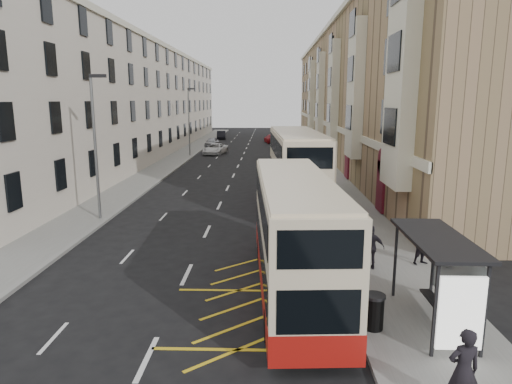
{
  "coord_description": "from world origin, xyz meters",
  "views": [
    {
      "loc": [
        3.24,
        -12.97,
        6.8
      ],
      "look_at": [
        2.62,
        8.44,
        2.45
      ],
      "focal_mm": 32.0,
      "sensor_mm": 36.0,
      "label": 1
    }
  ],
  "objects_px": {
    "bus_shelter": "(446,265)",
    "car_red": "(272,139)",
    "street_lamp_far": "(189,118)",
    "pedestrian_mid": "(424,245)",
    "double_decker_front": "(295,235)",
    "street_lamp_near": "(96,140)",
    "car_dark": "(221,135)",
    "double_decker_rear": "(296,169)",
    "pedestrian_near": "(464,371)",
    "pedestrian_far": "(371,247)",
    "car_silver": "(212,142)",
    "litter_bin": "(374,311)",
    "white_van": "(215,149)"
  },
  "relations": [
    {
      "from": "double_decker_front",
      "to": "white_van",
      "type": "distance_m",
      "value": 42.76
    },
    {
      "from": "bus_shelter",
      "to": "car_red",
      "type": "distance_m",
      "value": 60.64
    },
    {
      "from": "pedestrian_near",
      "to": "car_silver",
      "type": "xyz_separation_m",
      "value": [
        -12.63,
        57.84,
        -0.44
      ]
    },
    {
      "from": "bus_shelter",
      "to": "litter_bin",
      "type": "height_order",
      "value": "bus_shelter"
    },
    {
      "from": "car_dark",
      "to": "street_lamp_near",
      "type": "bearing_deg",
      "value": -96.23
    },
    {
      "from": "bus_shelter",
      "to": "car_silver",
      "type": "bearing_deg",
      "value": 104.04
    },
    {
      "from": "street_lamp_far",
      "to": "car_silver",
      "type": "distance_m",
      "value": 12.48
    },
    {
      "from": "bus_shelter",
      "to": "pedestrian_far",
      "type": "distance_m",
      "value": 5.1
    },
    {
      "from": "bus_shelter",
      "to": "street_lamp_near",
      "type": "bearing_deg",
      "value": 139.86
    },
    {
      "from": "car_red",
      "to": "pedestrian_far",
      "type": "bearing_deg",
      "value": 84.89
    },
    {
      "from": "street_lamp_near",
      "to": "double_decker_front",
      "type": "relative_size",
      "value": 0.75
    },
    {
      "from": "street_lamp_near",
      "to": "car_dark",
      "type": "distance_m",
      "value": 55.43
    },
    {
      "from": "bus_shelter",
      "to": "car_red",
      "type": "bearing_deg",
      "value": 94.44
    },
    {
      "from": "double_decker_front",
      "to": "pedestrian_far",
      "type": "height_order",
      "value": "double_decker_front"
    },
    {
      "from": "litter_bin",
      "to": "pedestrian_mid",
      "type": "distance_m",
      "value": 6.38
    },
    {
      "from": "street_lamp_far",
      "to": "double_decker_front",
      "type": "height_order",
      "value": "street_lamp_far"
    },
    {
      "from": "white_van",
      "to": "bus_shelter",
      "type": "bearing_deg",
      "value": -65.17
    },
    {
      "from": "pedestrian_near",
      "to": "pedestrian_mid",
      "type": "relative_size",
      "value": 1.18
    },
    {
      "from": "bus_shelter",
      "to": "litter_bin",
      "type": "bearing_deg",
      "value": -178.47
    },
    {
      "from": "car_silver",
      "to": "car_dark",
      "type": "xyz_separation_m",
      "value": [
        0.0,
        13.49,
        0.03
      ]
    },
    {
      "from": "street_lamp_far",
      "to": "pedestrian_mid",
      "type": "xyz_separation_m",
      "value": [
        15.94,
        -36.96,
        -3.67
      ]
    },
    {
      "from": "double_decker_front",
      "to": "pedestrian_mid",
      "type": "distance_m",
      "value": 6.15
    },
    {
      "from": "double_decker_front",
      "to": "pedestrian_far",
      "type": "xyz_separation_m",
      "value": [
        3.16,
        2.07,
        -1.1
      ]
    },
    {
      "from": "pedestrian_far",
      "to": "car_red",
      "type": "height_order",
      "value": "pedestrian_far"
    },
    {
      "from": "double_decker_rear",
      "to": "pedestrian_near",
      "type": "relative_size",
      "value": 6.35
    },
    {
      "from": "street_lamp_far",
      "to": "car_silver",
      "type": "height_order",
      "value": "street_lamp_far"
    },
    {
      "from": "car_red",
      "to": "double_decker_front",
      "type": "bearing_deg",
      "value": 81.62
    },
    {
      "from": "pedestrian_far",
      "to": "car_silver",
      "type": "distance_m",
      "value": 50.87
    },
    {
      "from": "pedestrian_mid",
      "to": "car_silver",
      "type": "height_order",
      "value": "pedestrian_mid"
    },
    {
      "from": "pedestrian_mid",
      "to": "street_lamp_near",
      "type": "bearing_deg",
      "value": 137.4
    },
    {
      "from": "white_van",
      "to": "car_red",
      "type": "xyz_separation_m",
      "value": [
        7.24,
        15.61,
        0.02
      ]
    },
    {
      "from": "pedestrian_mid",
      "to": "car_red",
      "type": "distance_m",
      "value": 55.33
    },
    {
      "from": "pedestrian_mid",
      "to": "car_silver",
      "type": "xyz_separation_m",
      "value": [
        -14.79,
        48.74,
        -0.29
      ]
    },
    {
      "from": "street_lamp_far",
      "to": "double_decker_rear",
      "type": "height_order",
      "value": "street_lamp_far"
    },
    {
      "from": "litter_bin",
      "to": "car_silver",
      "type": "xyz_separation_m",
      "value": [
        -11.55,
        54.23,
        -0.03
      ]
    },
    {
      "from": "double_decker_front",
      "to": "pedestrian_far",
      "type": "bearing_deg",
      "value": 30.14
    },
    {
      "from": "pedestrian_far",
      "to": "bus_shelter",
      "type": "bearing_deg",
      "value": 111.58
    },
    {
      "from": "street_lamp_near",
      "to": "street_lamp_far",
      "type": "height_order",
      "value": "same"
    },
    {
      "from": "street_lamp_far",
      "to": "double_decker_front",
      "type": "relative_size",
      "value": 0.75
    },
    {
      "from": "bus_shelter",
      "to": "litter_bin",
      "type": "xyz_separation_m",
      "value": [
        -1.99,
        -0.05,
        -1.44
      ]
    },
    {
      "from": "double_decker_rear",
      "to": "car_red",
      "type": "xyz_separation_m",
      "value": [
        -1.35,
        44.05,
        -1.77
      ]
    },
    {
      "from": "pedestrian_far",
      "to": "white_van",
      "type": "height_order",
      "value": "pedestrian_far"
    },
    {
      "from": "street_lamp_far",
      "to": "pedestrian_mid",
      "type": "bearing_deg",
      "value": -66.67
    },
    {
      "from": "car_red",
      "to": "double_decker_rear",
      "type": "bearing_deg",
      "value": 82.87
    },
    {
      "from": "white_van",
      "to": "pedestrian_mid",
      "type": "bearing_deg",
      "value": -61.58
    },
    {
      "from": "litter_bin",
      "to": "car_dark",
      "type": "distance_m",
      "value": 68.7
    },
    {
      "from": "double_decker_rear",
      "to": "pedestrian_mid",
      "type": "xyz_separation_m",
      "value": [
        4.59,
        -10.96,
        -1.5
      ]
    },
    {
      "from": "double_decker_front",
      "to": "white_van",
      "type": "bearing_deg",
      "value": 97.32
    },
    {
      "from": "car_dark",
      "to": "car_red",
      "type": "relative_size",
      "value": 0.9
    },
    {
      "from": "street_lamp_near",
      "to": "bus_shelter",
      "type": "bearing_deg",
      "value": -40.14
    }
  ]
}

